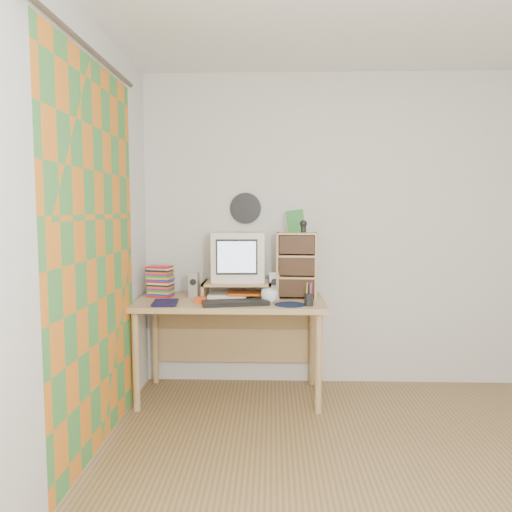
# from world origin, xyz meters

# --- Properties ---
(floor) EXTENTS (3.50, 3.50, 0.00)m
(floor) POSITION_xyz_m (0.00, 0.00, 0.00)
(floor) COLOR olive
(floor) RESTS_ON ground
(back_wall) EXTENTS (3.50, 0.00, 3.50)m
(back_wall) POSITION_xyz_m (0.00, 1.75, 1.25)
(back_wall) COLOR silver
(back_wall) RESTS_ON floor
(left_wall) EXTENTS (0.00, 3.50, 3.50)m
(left_wall) POSITION_xyz_m (-1.75, 0.00, 1.25)
(left_wall) COLOR silver
(left_wall) RESTS_ON floor
(curtain) EXTENTS (0.00, 2.20, 2.20)m
(curtain) POSITION_xyz_m (-1.71, 0.48, 1.15)
(curtain) COLOR orange
(curtain) RESTS_ON left_wall
(wall_disc) EXTENTS (0.25, 0.02, 0.25)m
(wall_disc) POSITION_xyz_m (-0.93, 1.73, 1.43)
(wall_disc) COLOR black
(wall_disc) RESTS_ON back_wall
(desk) EXTENTS (1.40, 0.70, 0.75)m
(desk) POSITION_xyz_m (-1.03, 1.44, 0.62)
(desk) COLOR tan
(desk) RESTS_ON floor
(monitor_riser) EXTENTS (0.52, 0.30, 0.12)m
(monitor_riser) POSITION_xyz_m (-0.98, 1.48, 0.84)
(monitor_riser) COLOR tan
(monitor_riser) RESTS_ON desk
(crt_monitor) EXTENTS (0.41, 0.41, 0.38)m
(crt_monitor) POSITION_xyz_m (-0.98, 1.53, 1.06)
(crt_monitor) COLOR silver
(crt_monitor) RESTS_ON monitor_riser
(speaker_left) EXTENTS (0.08, 0.08, 0.19)m
(speaker_left) POSITION_xyz_m (-1.31, 1.45, 0.85)
(speaker_left) COLOR #B6B6BB
(speaker_left) RESTS_ON desk
(speaker_right) EXTENTS (0.08, 0.08, 0.20)m
(speaker_right) POSITION_xyz_m (-0.70, 1.45, 0.85)
(speaker_right) COLOR #B6B6BB
(speaker_right) RESTS_ON desk
(keyboard) EXTENTS (0.49, 0.25, 0.03)m
(keyboard) POSITION_xyz_m (-0.97, 1.16, 0.77)
(keyboard) COLOR black
(keyboard) RESTS_ON desk
(dvd_stack) EXTENTS (0.20, 0.16, 0.25)m
(dvd_stack) POSITION_xyz_m (-1.58, 1.49, 0.88)
(dvd_stack) COLOR brown
(dvd_stack) RESTS_ON desk
(cd_rack) EXTENTS (0.31, 0.18, 0.50)m
(cd_rack) POSITION_xyz_m (-0.53, 1.46, 1.00)
(cd_rack) COLOR tan
(cd_rack) RESTS_ON desk
(mug) EXTENTS (0.15, 0.15, 0.10)m
(mug) POSITION_xyz_m (-0.73, 1.25, 0.80)
(mug) COLOR white
(mug) RESTS_ON desk
(diary) EXTENTS (0.23, 0.18, 0.04)m
(diary) POSITION_xyz_m (-1.56, 1.17, 0.77)
(diary) COLOR #110F38
(diary) RESTS_ON desk
(mousepad) EXTENTS (0.25, 0.25, 0.00)m
(mousepad) POSITION_xyz_m (-0.59, 1.18, 0.75)
(mousepad) COLOR black
(mousepad) RESTS_ON desk
(pen_cup) EXTENTS (0.07, 0.07, 0.12)m
(pen_cup) POSITION_xyz_m (-0.46, 1.15, 0.81)
(pen_cup) COLOR black
(pen_cup) RESTS_ON desk
(papers) EXTENTS (0.30, 0.22, 0.04)m
(papers) POSITION_xyz_m (-1.01, 1.48, 0.77)
(papers) COLOR white
(papers) RESTS_ON desk
(red_box) EXTENTS (0.09, 0.07, 0.04)m
(red_box) POSITION_xyz_m (-1.23, 1.23, 0.77)
(red_box) COLOR #CB4215
(red_box) RESTS_ON desk
(game_box) EXTENTS (0.13, 0.03, 0.17)m
(game_box) POSITION_xyz_m (-0.54, 1.47, 1.33)
(game_box) COLOR #1C631E
(game_box) RESTS_ON cd_rack
(webcam) EXTENTS (0.06, 0.06, 0.09)m
(webcam) POSITION_xyz_m (-0.48, 1.46, 1.30)
(webcam) COLOR black
(webcam) RESTS_ON cd_rack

